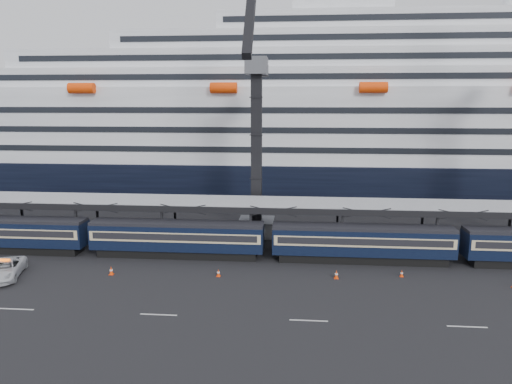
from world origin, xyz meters
TOP-DOWN VIEW (x-y plane):
  - ground at (0.00, 0.00)m, footprint 260.00×260.00m
  - train at (-4.65, 10.00)m, footprint 133.05×3.00m
  - canopy at (0.00, 14.00)m, footprint 130.00×6.25m
  - cruise_ship at (-1.08, 45.99)m, footprint 214.09×28.84m
  - crane_dark_near at (-20.00, 18.59)m, footprint 4.50×17.75m
  - pickup_truck at (-43.17, 2.49)m, footprint 4.53×6.70m
  - worker at (-43.79, 3.69)m, footprint 0.70×0.65m
  - traffic_cone_a at (-33.19, 4.09)m, footprint 0.43×0.43m
  - traffic_cone_b at (-22.54, 4.50)m, footprint 0.38×0.38m
  - traffic_cone_c at (-4.66, 5.92)m, footprint 0.35×0.35m
  - traffic_cone_d at (-11.08, 4.93)m, footprint 0.43×0.43m

SIDE VIEW (x-z plane):
  - ground at x=0.00m, z-range 0.00..0.00m
  - traffic_cone_c at x=-4.66m, z-range 0.00..0.69m
  - traffic_cone_b at x=-22.54m, z-range 0.00..0.76m
  - traffic_cone_d at x=-11.08m, z-range -0.01..0.85m
  - traffic_cone_a at x=-33.19m, z-range -0.01..0.86m
  - worker at x=-43.79m, z-range 0.00..1.62m
  - pickup_truck at x=-43.17m, z-range 0.00..1.71m
  - train at x=-4.65m, z-range 0.18..4.23m
  - canopy at x=0.00m, z-range 2.49..8.01m
  - crane_dark_near at x=-20.00m, z-range -5.61..29.47m
  - cruise_ship at x=-1.08m, z-range -4.66..29.34m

